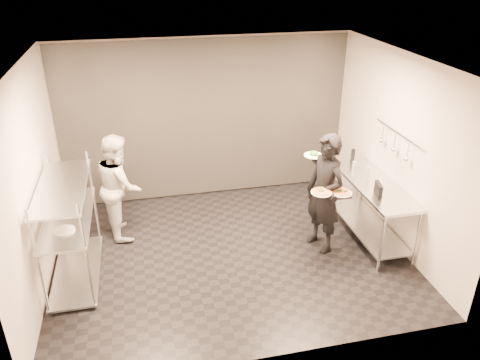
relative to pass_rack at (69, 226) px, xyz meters
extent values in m
cube|color=black|center=(2.15, 0.00, -0.77)|extent=(5.00, 4.00, 0.00)
cube|color=silver|center=(2.15, 0.00, 2.03)|extent=(5.00, 4.00, 0.00)
cube|color=beige|center=(2.15, 2.00, 0.63)|extent=(5.00, 0.00, 2.80)
cube|color=beige|center=(2.15, -2.00, 0.63)|extent=(5.00, 0.00, 2.80)
cube|color=beige|center=(-0.35, 0.00, 0.63)|extent=(0.00, 4.00, 2.80)
cube|color=beige|center=(4.65, 0.00, 0.63)|extent=(0.00, 4.00, 2.80)
cube|color=white|center=(2.15, 1.97, 0.63)|extent=(4.90, 0.04, 2.74)
cylinder|color=silver|center=(-0.27, -0.77, -0.02)|extent=(0.04, 0.04, 1.50)
cylinder|color=silver|center=(-0.27, 0.77, -0.02)|extent=(0.04, 0.04, 1.50)
cylinder|color=silver|center=(0.27, -0.77, -0.02)|extent=(0.04, 0.04, 1.50)
cylinder|color=silver|center=(0.27, 0.77, -0.02)|extent=(0.04, 0.04, 1.50)
cube|color=#B8BEC3|center=(0.00, 0.00, -0.72)|extent=(0.60, 1.60, 0.03)
cube|color=#B8BEC3|center=(0.00, 0.00, 0.13)|extent=(0.60, 1.60, 0.03)
cube|color=#B8BEC3|center=(0.00, 0.00, 0.58)|extent=(0.60, 1.60, 0.03)
cylinder|color=white|center=(0.00, -0.35, 0.16)|extent=(0.26, 0.26, 0.01)
cylinder|color=white|center=(0.00, 0.10, 0.16)|extent=(0.26, 0.26, 0.01)
cylinder|color=silver|center=(4.07, -0.86, -0.32)|extent=(0.04, 0.04, 0.90)
cylinder|color=silver|center=(4.07, 0.86, -0.32)|extent=(0.04, 0.04, 0.90)
cylinder|color=silver|center=(4.59, -0.86, -0.32)|extent=(0.04, 0.04, 0.90)
cylinder|color=silver|center=(4.59, 0.86, -0.32)|extent=(0.04, 0.04, 0.90)
cube|color=#B8BEC3|center=(4.33, 0.00, -0.59)|extent=(0.57, 1.71, 0.03)
cube|color=#B8BEC3|center=(4.33, 0.00, 0.13)|extent=(0.60, 1.80, 0.04)
cylinder|color=silver|center=(4.59, 0.00, 0.93)|extent=(0.02, 1.20, 0.02)
cylinder|color=silver|center=(4.57, -0.35, 0.80)|extent=(0.01, 0.01, 0.22)
sphere|color=silver|center=(4.57, -0.35, 0.67)|extent=(0.07, 0.07, 0.07)
cylinder|color=silver|center=(4.57, 0.00, 0.80)|extent=(0.01, 0.01, 0.22)
sphere|color=silver|center=(4.57, 0.00, 0.67)|extent=(0.07, 0.07, 0.07)
cylinder|color=silver|center=(4.57, 0.35, 0.80)|extent=(0.01, 0.01, 0.22)
sphere|color=silver|center=(4.57, 0.35, 0.67)|extent=(0.07, 0.07, 0.07)
imported|color=black|center=(3.52, -0.10, 0.13)|extent=(0.63, 0.76, 1.79)
imported|color=beige|center=(0.64, 0.96, 0.05)|extent=(0.73, 0.88, 1.64)
cylinder|color=white|center=(3.36, -0.34, 0.29)|extent=(0.29, 0.29, 0.01)
cylinder|color=gold|center=(3.36, -0.34, 0.30)|extent=(0.25, 0.25, 0.02)
cylinder|color=red|center=(3.36, -0.34, 0.31)|extent=(0.22, 0.22, 0.01)
sphere|color=#155E18|center=(3.36, -0.34, 0.32)|extent=(0.04, 0.04, 0.04)
cylinder|color=white|center=(3.65, -0.36, 0.26)|extent=(0.29, 0.29, 0.01)
cylinder|color=gold|center=(3.65, -0.36, 0.27)|extent=(0.25, 0.25, 0.02)
cylinder|color=red|center=(3.65, -0.36, 0.28)|extent=(0.22, 0.22, 0.01)
sphere|color=#155E18|center=(3.65, -0.36, 0.29)|extent=(0.04, 0.04, 0.04)
cylinder|color=white|center=(3.42, 0.18, 0.62)|extent=(0.27, 0.27, 0.01)
ellipsoid|color=#1B5A16|center=(3.42, 0.18, 0.65)|extent=(0.13, 0.13, 0.07)
cube|color=black|center=(4.21, -0.34, 0.24)|extent=(0.11, 0.26, 0.18)
cylinder|color=gray|center=(4.16, 0.35, 0.26)|extent=(0.06, 0.06, 0.22)
cylinder|color=gray|center=(4.31, 0.19, 0.24)|extent=(0.06, 0.06, 0.18)
cylinder|color=black|center=(4.35, 0.80, 0.26)|extent=(0.06, 0.06, 0.22)
camera|label=1|loc=(1.05, -5.58, 3.27)|focal=35.00mm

